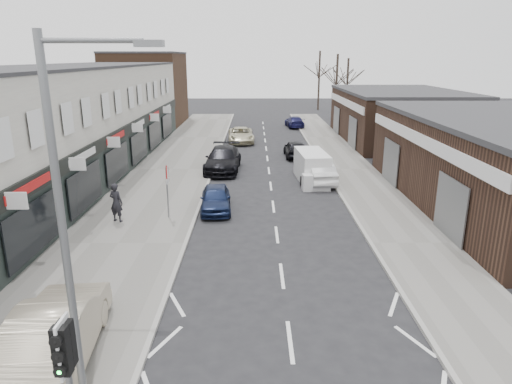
{
  "coord_description": "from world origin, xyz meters",
  "views": [
    {
      "loc": [
        -0.99,
        -9.04,
        7.65
      ],
      "look_at": [
        -0.94,
        7.96,
        2.6
      ],
      "focal_mm": 32.0,
      "sensor_mm": 36.0,
      "label": 1
    }
  ],
  "objects_px": {
    "white_van": "(312,167)",
    "warning_sign": "(167,176)",
    "parked_car_right_a": "(318,172)",
    "parked_car_left_c": "(241,135)",
    "parked_car_left_b": "(223,159)",
    "parked_car_right_c": "(294,122)",
    "parked_car_right_b": "(295,149)",
    "pedestrian": "(116,202)",
    "traffic_light": "(66,359)",
    "parked_car_left_a": "(216,198)",
    "street_lamp": "(71,221)",
    "sedan_on_pavement": "(57,330)"
  },
  "relations": [
    {
      "from": "street_lamp",
      "to": "parked_car_left_a",
      "type": "bearing_deg",
      "value": 83.89
    },
    {
      "from": "pedestrian",
      "to": "parked_car_right_a",
      "type": "bearing_deg",
      "value": -123.83
    },
    {
      "from": "street_lamp",
      "to": "parked_car_right_a",
      "type": "height_order",
      "value": "street_lamp"
    },
    {
      "from": "pedestrian",
      "to": "parked_car_right_c",
      "type": "distance_m",
      "value": 32.92
    },
    {
      "from": "white_van",
      "to": "warning_sign",
      "type": "bearing_deg",
      "value": -141.48
    },
    {
      "from": "pedestrian",
      "to": "traffic_light",
      "type": "bearing_deg",
      "value": 124.46
    },
    {
      "from": "traffic_light",
      "to": "parked_car_left_a",
      "type": "xyz_separation_m",
      "value": [
        1.39,
        15.4,
        -1.77
      ]
    },
    {
      "from": "parked_car_left_a",
      "to": "parked_car_left_b",
      "type": "height_order",
      "value": "parked_car_left_b"
    },
    {
      "from": "parked_car_left_b",
      "to": "parked_car_left_c",
      "type": "xyz_separation_m",
      "value": [
        0.93,
        10.98,
        -0.12
      ]
    },
    {
      "from": "white_van",
      "to": "parked_car_right_c",
      "type": "bearing_deg",
      "value": 83.48
    },
    {
      "from": "warning_sign",
      "to": "white_van",
      "type": "height_order",
      "value": "warning_sign"
    },
    {
      "from": "parked_car_left_b",
      "to": "pedestrian",
      "type": "bearing_deg",
      "value": -110.16
    },
    {
      "from": "white_van",
      "to": "parked_car_left_a",
      "type": "xyz_separation_m",
      "value": [
        -5.68,
        -5.91,
        -0.23
      ]
    },
    {
      "from": "white_van",
      "to": "pedestrian",
      "type": "relative_size",
      "value": 2.6
    },
    {
      "from": "traffic_light",
      "to": "parked_car_left_a",
      "type": "relative_size",
      "value": 0.82
    },
    {
      "from": "parked_car_left_c",
      "to": "parked_car_right_c",
      "type": "xyz_separation_m",
      "value": [
        5.77,
        9.47,
        -0.07
      ]
    },
    {
      "from": "parked_car_right_b",
      "to": "warning_sign",
      "type": "bearing_deg",
      "value": 61.63
    },
    {
      "from": "parked_car_right_c",
      "to": "warning_sign",
      "type": "bearing_deg",
      "value": 68.96
    },
    {
      "from": "parked_car_right_a",
      "to": "parked_car_left_c",
      "type": "bearing_deg",
      "value": -75.05
    },
    {
      "from": "parked_car_left_b",
      "to": "parked_car_right_c",
      "type": "relative_size",
      "value": 1.31
    },
    {
      "from": "pedestrian",
      "to": "parked_car_left_a",
      "type": "relative_size",
      "value": 0.5
    },
    {
      "from": "sedan_on_pavement",
      "to": "warning_sign",
      "type": "bearing_deg",
      "value": -100.69
    },
    {
      "from": "white_van",
      "to": "parked_car_left_c",
      "type": "bearing_deg",
      "value": 105.38
    },
    {
      "from": "traffic_light",
      "to": "pedestrian",
      "type": "xyz_separation_m",
      "value": [
        -3.13,
        13.45,
        -1.36
      ]
    },
    {
      "from": "parked_car_left_a",
      "to": "sedan_on_pavement",
      "type": "bearing_deg",
      "value": -108.11
    },
    {
      "from": "parked_car_left_b",
      "to": "parked_car_right_c",
      "type": "xyz_separation_m",
      "value": [
        6.7,
        20.45,
        -0.19
      ]
    },
    {
      "from": "traffic_light",
      "to": "parked_car_right_a",
      "type": "height_order",
      "value": "traffic_light"
    },
    {
      "from": "warning_sign",
      "to": "parked_car_left_a",
      "type": "xyz_separation_m",
      "value": [
        2.15,
        1.39,
        -1.56
      ]
    },
    {
      "from": "sedan_on_pavement",
      "to": "parked_car_right_b",
      "type": "bearing_deg",
      "value": -114.01
    },
    {
      "from": "warning_sign",
      "to": "white_van",
      "type": "xyz_separation_m",
      "value": [
        7.83,
        7.3,
        -1.32
      ]
    },
    {
      "from": "warning_sign",
      "to": "parked_car_left_a",
      "type": "height_order",
      "value": "warning_sign"
    },
    {
      "from": "warning_sign",
      "to": "parked_car_left_b",
      "type": "relative_size",
      "value": 0.48
    },
    {
      "from": "street_lamp",
      "to": "warning_sign",
      "type": "relative_size",
      "value": 2.96
    },
    {
      "from": "parked_car_right_a",
      "to": "parked_car_left_b",
      "type": "bearing_deg",
      "value": -32.98
    },
    {
      "from": "sedan_on_pavement",
      "to": "traffic_light",
      "type": "bearing_deg",
      "value": 111.74
    },
    {
      "from": "street_lamp",
      "to": "pedestrian",
      "type": "height_order",
      "value": "street_lamp"
    },
    {
      "from": "street_lamp",
      "to": "parked_car_left_a",
      "type": "xyz_separation_m",
      "value": [
        1.52,
        14.19,
        -3.97
      ]
    },
    {
      "from": "parked_car_left_b",
      "to": "parked_car_right_c",
      "type": "height_order",
      "value": "parked_car_left_b"
    },
    {
      "from": "traffic_light",
      "to": "parked_car_left_b",
      "type": "bearing_deg",
      "value": 87.13
    },
    {
      "from": "sedan_on_pavement",
      "to": "parked_car_left_a",
      "type": "relative_size",
      "value": 1.32
    },
    {
      "from": "street_lamp",
      "to": "pedestrian",
      "type": "relative_size",
      "value": 4.26
    },
    {
      "from": "parked_car_left_b",
      "to": "warning_sign",
      "type": "bearing_deg",
      "value": -98.97
    },
    {
      "from": "street_lamp",
      "to": "parked_car_left_c",
      "type": "relative_size",
      "value": 1.61
    },
    {
      "from": "traffic_light",
      "to": "parked_car_left_b",
      "type": "height_order",
      "value": "traffic_light"
    },
    {
      "from": "parked_car_right_b",
      "to": "parked_car_left_c",
      "type": "bearing_deg",
      "value": -56.92
    },
    {
      "from": "warning_sign",
      "to": "parked_car_left_b",
      "type": "height_order",
      "value": "warning_sign"
    },
    {
      "from": "parked_car_left_c",
      "to": "traffic_light",
      "type": "bearing_deg",
      "value": -96.9
    },
    {
      "from": "street_lamp",
      "to": "parked_car_right_b",
      "type": "height_order",
      "value": "street_lamp"
    },
    {
      "from": "parked_car_left_a",
      "to": "parked_car_left_c",
      "type": "relative_size",
      "value": 0.76
    },
    {
      "from": "street_lamp",
      "to": "parked_car_right_b",
      "type": "xyz_separation_m",
      "value": [
        6.73,
        27.28,
        -3.95
      ]
    }
  ]
}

